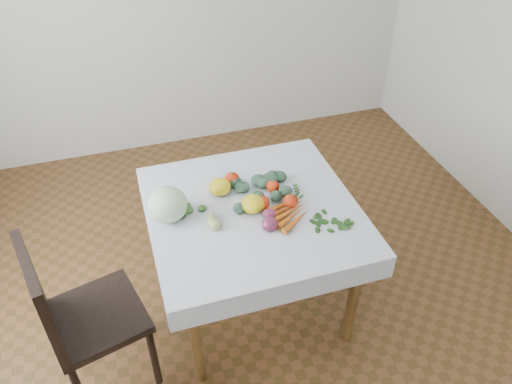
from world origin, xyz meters
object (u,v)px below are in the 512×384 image
at_px(table, 253,222).
at_px(carrot_bunch, 290,212).
at_px(chair, 74,314).
at_px(cabbage, 167,205).
at_px(heirloom_back, 220,187).

relative_size(table, carrot_bunch, 3.71).
bearing_deg(chair, table, 15.95).
distance_m(cabbage, carrot_bunch, 0.65).
xyz_separation_m(table, chair, (-0.98, -0.28, -0.09)).
bearing_deg(heirloom_back, cabbage, -157.66).
bearing_deg(cabbage, table, -6.82).
bearing_deg(carrot_bunch, table, 147.18).
bearing_deg(chair, heirloom_back, 28.61).
bearing_deg(carrot_bunch, cabbage, 165.06).
height_order(cabbage, carrot_bunch, cabbage).
distance_m(chair, carrot_bunch, 1.19).
relative_size(heirloom_back, carrot_bunch, 0.47).
distance_m(table, cabbage, 0.49).
bearing_deg(heirloom_back, carrot_bunch, -43.41).
distance_m(table, heirloom_back, 0.27).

